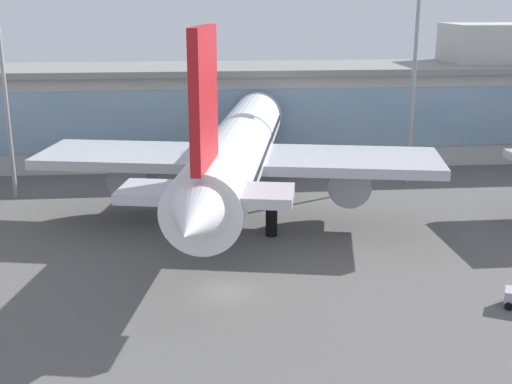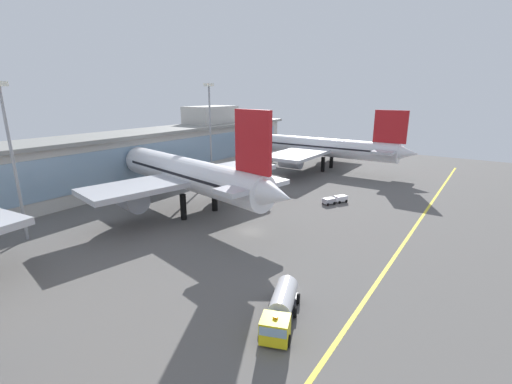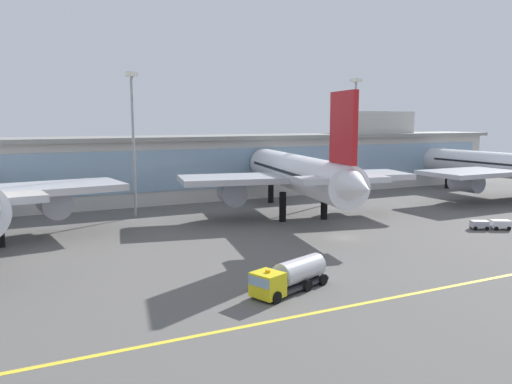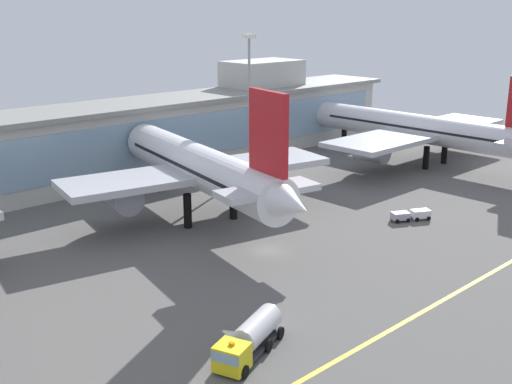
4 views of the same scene
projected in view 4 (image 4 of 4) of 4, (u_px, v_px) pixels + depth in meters
ground_plane at (267, 251)px, 76.88m from camera, size 193.05×193.05×0.00m
taxiway_centreline_stripe at (423, 312)px, 61.42m from camera, size 154.44×0.50×0.01m
terminal_building at (100, 141)px, 106.06m from camera, size 140.90×14.00×18.08m
airliner_near_right at (200, 168)px, 87.11m from camera, size 39.63×49.74×19.79m
airliner_far_right at (422, 130)px, 118.36m from camera, size 45.19×56.10×17.77m
fuel_tanker_truck at (248, 339)px, 53.33m from camera, size 9.32×5.58×2.90m
baggage_tug_near at (411, 215)px, 87.63m from camera, size 5.66×4.02×1.40m
apron_light_mast_west at (249, 85)px, 108.07m from camera, size 1.80×1.80×24.34m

